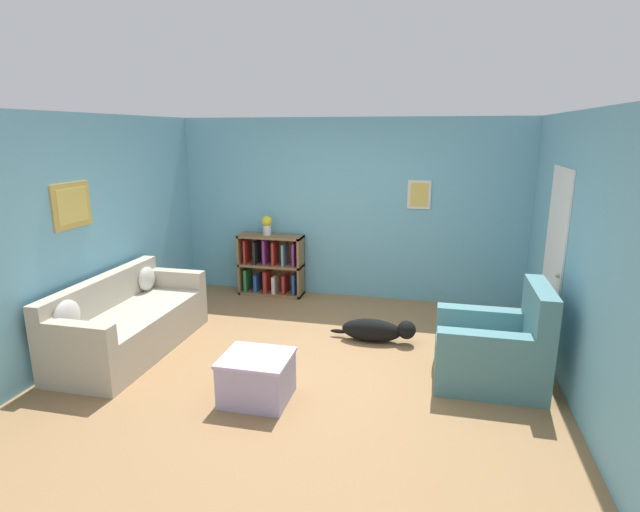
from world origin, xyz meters
TOP-DOWN VIEW (x-y plane):
  - ground_plane at (0.00, 0.00)m, footprint 14.00×14.00m
  - wall_back at (0.00, 2.25)m, footprint 5.60×0.13m
  - wall_left at (-2.55, -0.00)m, footprint 0.13×5.00m
  - wall_right at (2.55, 0.02)m, footprint 0.16×5.00m
  - couch at (-2.05, -0.26)m, footprint 0.85×2.00m
  - bookshelf at (-1.13, 2.03)m, footprint 0.96×0.34m
  - recliner_chair at (1.89, -0.12)m, footprint 1.02×0.85m
  - coffee_table at (-0.28, -0.95)m, footprint 0.62×0.56m
  - dog at (0.64, 0.59)m, footprint 1.01×0.24m
  - vase at (-1.18, 2.01)m, footprint 0.15×0.15m

SIDE VIEW (x-z plane):
  - ground_plane at x=0.00m, z-range 0.00..0.00m
  - dog at x=0.64m, z-range 0.00..0.29m
  - coffee_table at x=-0.28m, z-range 0.01..0.44m
  - couch at x=-2.05m, z-range -0.10..0.73m
  - recliner_chair at x=1.89m, z-range -0.16..0.85m
  - bookshelf at x=-1.13m, z-range -0.02..0.89m
  - vase at x=-1.18m, z-range 0.93..1.22m
  - wall_right at x=2.55m, z-range -0.01..2.59m
  - wall_back at x=0.00m, z-range 0.00..2.60m
  - wall_left at x=-2.55m, z-range 0.00..2.60m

